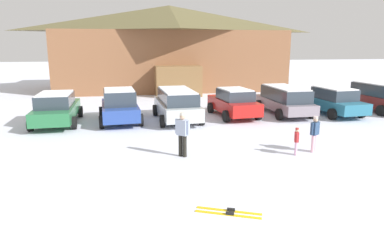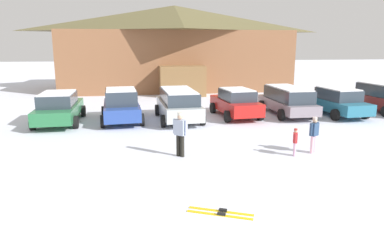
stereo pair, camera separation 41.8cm
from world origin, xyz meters
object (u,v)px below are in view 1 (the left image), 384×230
parked_blue_hatchback (120,106)px  parked_teal_hatchback (332,101)px  parked_green_coupe (56,108)px  parked_maroon_van (378,96)px  skier_child_in_red_jacket (296,140)px  skier_adult_in_blue_parka (183,132)px  skier_teen_in_navy_coat (315,132)px  parked_silver_wagon (177,104)px  ski_lodge (170,47)px  parked_red_sedan (234,102)px  pair_of_skis (229,212)px  parked_grey_wagon (285,99)px

parked_blue_hatchback → parked_teal_hatchback: parked_blue_hatchback is taller
parked_green_coupe → parked_maroon_van: parked_maroon_van is taller
skier_child_in_red_jacket → parked_teal_hatchback: bearing=50.9°
skier_adult_in_blue_parka → skier_teen_in_navy_coat: skier_adult_in_blue_parka is taller
skier_child_in_red_jacket → skier_adult_in_blue_parka: bearing=173.1°
parked_maroon_van → parked_teal_hatchback: bearing=-172.8°
parked_silver_wagon → skier_teen_in_navy_coat: (4.55, -6.44, -0.13)m
ski_lodge → parked_green_coupe: (-7.36, -14.56, -3.01)m
skier_adult_in_blue_parka → parked_maroon_van: bearing=27.2°
skier_child_in_red_jacket → ski_lodge: bearing=97.0°
parked_maroon_van → parked_green_coupe: bearing=-178.7°
parked_silver_wagon → parked_red_sedan: 3.36m
parked_green_coupe → skier_adult_in_blue_parka: size_ratio=2.85×
parked_silver_wagon → skier_teen_in_navy_coat: parked_silver_wagon is taller
skier_child_in_red_jacket → pair_of_skis: size_ratio=0.65×
skier_adult_in_blue_parka → pair_of_skis: (0.54, -4.52, -0.92)m
skier_adult_in_blue_parka → skier_child_in_red_jacket: size_ratio=1.59×
parked_red_sedan → parked_silver_wagon: bearing=-172.2°
parked_blue_hatchback → skier_adult_in_blue_parka: parked_blue_hatchback is taller
skier_teen_in_navy_coat → pair_of_skis: 6.25m
skier_teen_in_navy_coat → parked_teal_hatchback: bearing=54.5°
parked_blue_hatchback → parked_teal_hatchback: bearing=0.5°
parked_red_sedan → skier_adult_in_blue_parka: bearing=-120.3°
parked_grey_wagon → skier_adult_in_blue_parka: bearing=-136.0°
parked_red_sedan → parked_grey_wagon: size_ratio=0.89×
parked_red_sedan → pair_of_skis: 11.64m
parked_blue_hatchback → pair_of_skis: parked_blue_hatchback is taller
parked_silver_wagon → parked_teal_hatchback: 9.28m
parked_maroon_van → skier_adult_in_blue_parka: parked_maroon_van is taller
parked_teal_hatchback → ski_lodge: bearing=119.4°
ski_lodge → parked_silver_wagon: 15.05m
parked_grey_wagon → skier_adult_in_blue_parka: 9.73m
parked_grey_wagon → pair_of_skis: bearing=-119.8°
parked_grey_wagon → skier_teen_in_navy_coat: bearing=-105.3°
ski_lodge → parked_blue_hatchback: 15.51m
skier_adult_in_blue_parka → skier_teen_in_navy_coat: (5.08, -0.28, -0.15)m
skier_child_in_red_jacket → skier_teen_in_navy_coat: bearing=15.1°
parked_silver_wagon → ski_lodge: bearing=85.8°
parked_blue_hatchback → parked_maroon_van: (15.70, 0.53, 0.05)m
parked_green_coupe → parked_silver_wagon: parked_silver_wagon is taller
parked_blue_hatchback → skier_child_in_red_jacket: bearing=-44.9°
parked_teal_hatchback → skier_adult_in_blue_parka: bearing=-147.1°
pair_of_skis → skier_child_in_red_jacket: bearing=47.3°
skier_child_in_red_jacket → parked_silver_wagon: bearing=119.1°
parked_green_coupe → parked_grey_wagon: bearing=2.0°
parked_silver_wagon → skier_teen_in_navy_coat: bearing=-54.7°
parked_green_coupe → parked_red_sedan: 9.62m
skier_child_in_red_jacket → parked_grey_wagon: bearing=69.2°
parked_maroon_van → skier_adult_in_blue_parka: (-13.16, -6.76, 0.01)m
parked_blue_hatchback → parked_maroon_van: 15.71m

